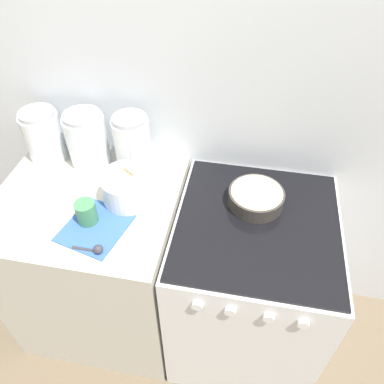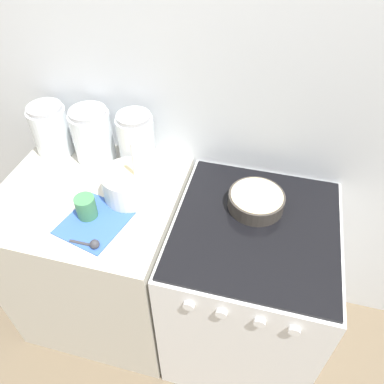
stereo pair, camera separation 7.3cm
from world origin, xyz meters
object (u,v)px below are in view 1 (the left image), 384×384
Objects in this scene: tin_can at (86,213)px; storage_jar_middle at (88,143)px; mixing_bowl at (128,186)px; storage_jar_left at (44,138)px; stove at (247,285)px; baking_pan at (256,197)px; storage_jar_right at (133,147)px.

storage_jar_middle is at bearing 109.54° from tin_can.
storage_jar_middle is at bearing 140.64° from mixing_bowl.
mixing_bowl is at bearing 51.97° from tin_can.
tin_can is (0.33, -0.35, -0.05)m from storage_jar_left.
stove is 1.14m from storage_jar_left.
baking_pan is 0.97m from storage_jar_left.
storage_jar_right reaches higher than storage_jar_left.
storage_jar_middle is at bearing 170.11° from baking_pan.
stove is at bearing 10.27° from tin_can.
mixing_bowl is 1.10× the size of storage_jar_middle.
tin_can is at bearing -70.46° from storage_jar_middle.
storage_jar_middle reaches higher than tin_can.
storage_jar_middle is 2.56× the size of tin_can.
stove is 3.71× the size of storage_jar_left.
storage_jar_middle is (-0.75, 0.13, 0.07)m from baking_pan.
storage_jar_right is at bearing 100.13° from mixing_bowl.
mixing_bowl reaches higher than stove.
tin_can reaches higher than stove.
baking_pan is at bearing -13.52° from storage_jar_right.
storage_jar_left reaches higher than baking_pan.
stove is 0.82m from storage_jar_right.
mixing_bowl is 1.06× the size of storage_jar_right.
stove is at bearing -16.75° from storage_jar_middle.
baking_pan is 0.76m from storage_jar_middle.
stove is at bearing -79.07° from baking_pan.
stove is at bearing -3.63° from mixing_bowl.
storage_jar_middle is 0.37m from tin_can.
mixing_bowl is at bearing -23.87° from storage_jar_left.
baking_pan is 0.93× the size of storage_jar_left.
storage_jar_middle reaches higher than baking_pan.
storage_jar_left is 0.21m from storage_jar_middle.
storage_jar_middle is 0.21m from storage_jar_right.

